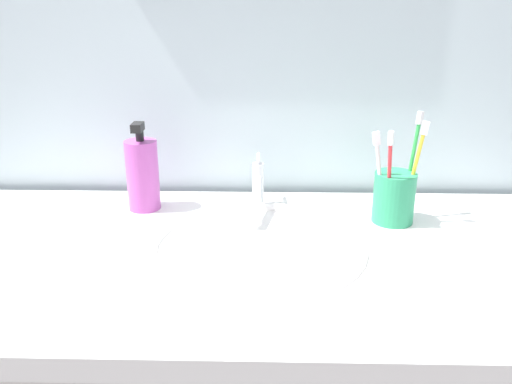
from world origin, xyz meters
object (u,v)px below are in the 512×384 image
toothbrush_cup (394,198)px  toothbrush_red (389,172)px  faucet (258,190)px  toothbrush_green (412,159)px  soap_dispenser (143,174)px  toothbrush_yellow (415,166)px  toothbrush_white (379,171)px

toothbrush_cup → toothbrush_red: (-0.02, -0.03, 0.06)m
faucet → toothbrush_green: toothbrush_green is taller
faucet → soap_dispenser: (-0.23, 0.00, 0.03)m
toothbrush_yellow → toothbrush_red: (-0.05, -0.02, -0.01)m
faucet → toothbrush_cup: faucet is taller
toothbrush_yellow → toothbrush_white: size_ratio=1.11×
toothbrush_cup → toothbrush_green: bearing=31.3°
toothbrush_yellow → toothbrush_red: size_ratio=1.06×
faucet → toothbrush_cup: size_ratio=1.79×
faucet → toothbrush_red: toothbrush_red is taller
toothbrush_yellow → toothbrush_white: (-0.07, -0.00, -0.01)m
faucet → toothbrush_yellow: bearing=-11.3°
faucet → toothbrush_green: 0.30m
toothbrush_cup → toothbrush_white: 0.07m
toothbrush_yellow → soap_dispenser: 0.53m
faucet → toothbrush_yellow: toothbrush_yellow is taller
toothbrush_green → toothbrush_red: (-0.05, -0.05, -0.01)m
faucet → soap_dispenser: bearing=179.2°
toothbrush_green → soap_dispenser: toothbrush_green is taller
toothbrush_cup → toothbrush_yellow: bearing=-10.2°
toothbrush_yellow → toothbrush_white: toothbrush_yellow is taller
toothbrush_green → toothbrush_white: bearing=-156.6°
faucet → toothbrush_white: 0.24m
faucet → toothbrush_green: bearing=-6.4°
toothbrush_cup → toothbrush_green: 0.08m
toothbrush_green → faucet: bearing=173.6°
toothbrush_cup → toothbrush_red: 0.07m
toothbrush_cup → toothbrush_white: size_ratio=0.56×
toothbrush_cup → soap_dispenser: soap_dispenser is taller
toothbrush_white → soap_dispenser: 0.46m
toothbrush_white → toothbrush_red: (0.01, -0.02, 0.00)m
toothbrush_red → toothbrush_yellow: bearing=22.2°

